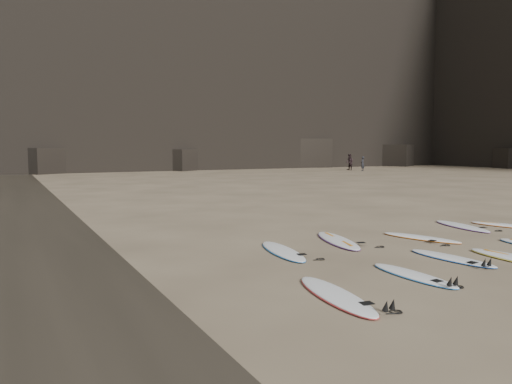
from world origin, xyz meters
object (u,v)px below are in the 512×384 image
Objects in this scene: person_a at (362,164)px; surfboard_0 at (336,295)px; surfboard_5 at (283,251)px; person_b at (350,162)px; surfboard_1 at (413,275)px; surfboard_6 at (338,240)px; surfboard_8 at (462,226)px; surfboard_2 at (452,258)px; surfboard_9 at (509,225)px; surfboard_7 at (421,237)px.

surfboard_0 is at bearing 18.86° from person_a.
person_b reaches higher than surfboard_5.
surfboard_1 is 3.81m from surfboard_6.
surfboard_6 is 5.11m from surfboard_8.
surfboard_5 is at bearing -44.51° from person_b.
person_a reaches higher than surfboard_6.
person_a reaches higher than surfboard_8.
surfboard_1 is 2.07m from surfboard_2.
surfboard_2 is 0.94× the size of surfboard_9.
person_a is 0.87× the size of person_b.
surfboard_7 is at bearing -39.64° from person_b.
person_a is at bearing 57.78° from surfboard_5.
person_b is at bearing 60.09° from surfboard_0.
person_a is at bearing 37.79° from surfboard_9.
surfboard_2 is at bearing 22.15° from person_a.
surfboard_2 is at bearing -39.36° from person_b.
surfboard_8 is (5.11, 0.21, -0.00)m from surfboard_6.
surfboard_8 is at bearing 24.23° from person_a.
surfboard_7 is 4.20m from surfboard_9.
person_a reaches higher than surfboard_7.
surfboard_1 is 0.81× the size of surfboard_6.
surfboard_9 reaches higher than surfboard_7.
surfboard_6 reaches higher than surfboard_9.
surfboard_1 is 0.88× the size of surfboard_5.
person_b is at bearing 59.65° from surfboard_5.
surfboard_6 is at bearing 155.83° from surfboard_9.
surfboard_5 is 8.63m from surfboard_9.
surfboard_1 is at bearing 20.72° from person_a.
person_b is (19.64, 33.88, 0.85)m from surfboard_9.
surfboard_7 is 1.31× the size of person_b.
surfboard_9 is at bearing 26.63° from person_a.
surfboard_1 is at bearing -176.57° from surfboard_9.
surfboard_9 is (1.47, -0.64, -0.00)m from surfboard_8.
surfboard_5 is at bearing 109.77° from surfboard_1.
surfboard_8 is (7.17, 0.72, -0.00)m from surfboard_5.
surfboard_7 is at bearing 6.86° from surfboard_5.
person_b reaches higher than surfboard_9.
surfboard_5 is at bearing -162.82° from surfboard_8.
person_b reaches higher than surfboard_1.
surfboard_2 is 1.27× the size of person_b.
surfboard_7 is (1.31, 2.25, 0.00)m from surfboard_2.
surfboard_1 is 8.13m from surfboard_9.
surfboard_0 is 10.34m from surfboard_9.
surfboard_2 is at bearing -28.67° from surfboard_5.
surfboard_0 is at bearing -140.66° from surfboard_8.
surfboard_8 reaches higher than surfboard_7.
person_a reaches higher than surfboard_9.
surfboard_1 is 1.24× the size of person_b.
person_a is at bearing 65.71° from surfboard_6.
surfboard_6 reaches higher than surfboard_7.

